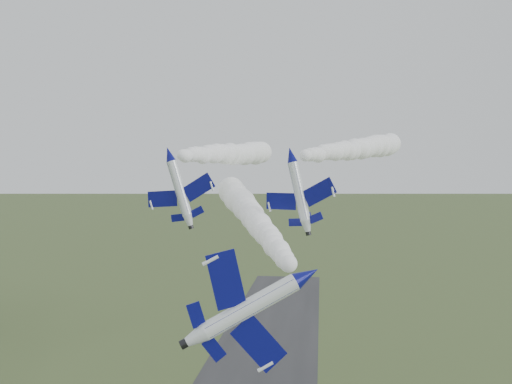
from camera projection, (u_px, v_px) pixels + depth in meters
jet_lead at (307, 275)px, 51.49m from camera, size 6.52×13.79×10.38m
smoke_trail_jet_lead at (249, 212)px, 89.44m from camera, size 26.20×67.99×5.19m
jet_pair_left at (169, 154)px, 82.62m from camera, size 10.00×12.44×3.96m
smoke_trail_jet_pair_left at (231, 154)px, 117.01m from camera, size 11.84×65.16×5.46m
jet_pair_right at (291, 155)px, 79.94m from camera, size 10.38×12.30×3.76m
smoke_trail_jet_pair_right at (356, 149)px, 105.48m from camera, size 22.22×49.88×4.66m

